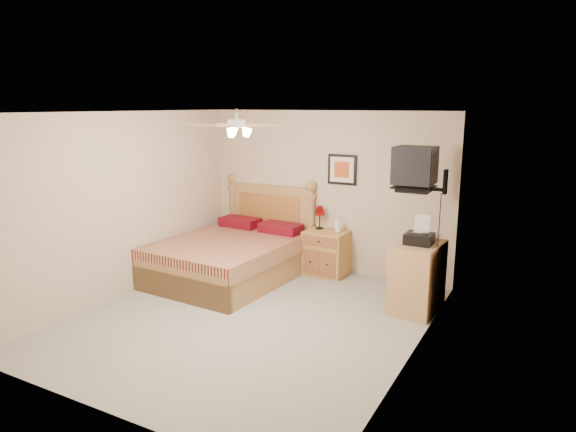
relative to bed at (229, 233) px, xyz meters
The scene contains 17 objects.
floor 1.70m from the bed, 46.39° to the right, with size 4.50×4.50×0.00m, color gray.
ceiling 2.36m from the bed, 46.39° to the right, with size 4.00×4.50×0.04m, color white.
wall_back 1.64m from the bed, 46.65° to the left, with size 4.00×0.04×2.50m, color #C6AC92.
wall_front 3.57m from the bed, 72.43° to the right, with size 4.00×0.04×2.50m, color #C6AC92.
wall_left 1.55m from the bed, 129.80° to the right, with size 0.04×4.50×2.50m, color #C6AC92.
wall_right 3.31m from the bed, 20.06° to the right, with size 0.04×4.50×2.50m, color #C6AC92.
bed is the anchor object (origin of this frame).
nightstand 1.53m from the bed, 36.63° to the left, with size 0.64×0.48×0.69m, color #AC7138.
table_lamp 1.43m from the bed, 43.43° to the left, with size 0.20×0.20×0.36m, color #520100, non-canonical shape.
lotion_bottle 1.65m from the bed, 33.73° to the left, with size 0.10×0.10×0.25m, color white.
framed_picture 1.96m from the bed, 39.70° to the left, with size 0.46×0.04×0.46m, color black.
dresser 2.81m from the bed, ahead, with size 0.52×0.75×0.89m, color tan.
fax_machine 2.82m from the bed, ahead, with size 0.33×0.35×0.35m, color black, non-canonical shape.
magazine_lower 2.81m from the bed, ahead, with size 0.18×0.25×0.02m, color #C1B89C.
magazine_upper 2.81m from the bed, ahead, with size 0.20×0.28×0.02m, color tan.
wall_tv 3.03m from the bed, ahead, with size 0.56×0.46×0.58m, color black, non-canonical shape.
ceiling_fan 2.36m from the bed, 51.06° to the right, with size 1.14×1.14×0.28m, color white, non-canonical shape.
Camera 1 is at (3.21, -4.98, 2.58)m, focal length 32.00 mm.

